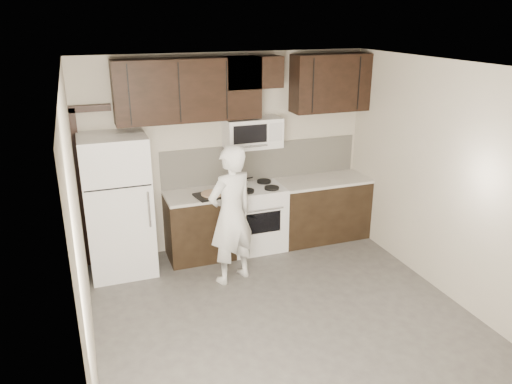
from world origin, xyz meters
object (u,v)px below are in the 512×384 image
stove (256,217)px  person (231,215)px  refrigerator (118,206)px  microwave (253,133)px

stove → person: 1.05m
stove → refrigerator: (-1.85, -0.05, 0.44)m
refrigerator → microwave: bearing=5.1°
microwave → refrigerator: microwave is taller
microwave → refrigerator: size_ratio=0.42×
microwave → person: (-0.59, -0.88, -0.78)m
refrigerator → person: (1.26, -0.72, -0.03)m
microwave → refrigerator: bearing=-174.9°
stove → person: bearing=-127.7°
stove → microwave: 1.20m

